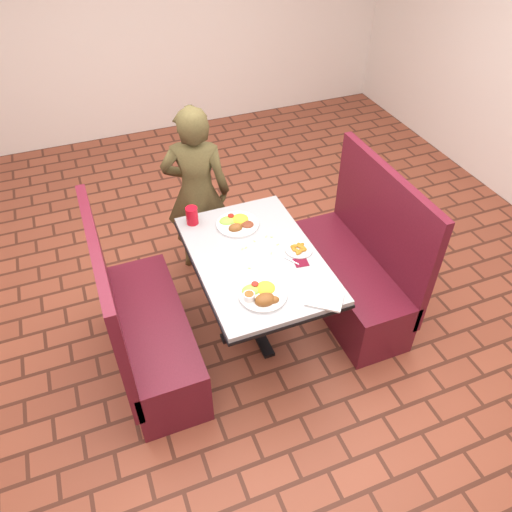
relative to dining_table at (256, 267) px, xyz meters
name	(u,v)px	position (x,y,z in m)	size (l,w,h in m)	color
room	(256,84)	(0.00, 0.00, 1.26)	(7.00, 7.04, 2.82)	#994A32
dining_table	(256,267)	(0.00, 0.00, 0.00)	(0.81, 1.21, 0.75)	#A5A7AA
booth_bench_left	(146,332)	(-0.80, 0.00, -0.32)	(0.47, 1.20, 1.17)	maroon
booth_bench_right	(354,272)	(0.80, 0.00, -0.32)	(0.47, 1.20, 1.17)	maroon
diner_person	(197,193)	(-0.14, 0.90, 0.07)	(0.53, 0.35, 1.44)	brown
near_dinner_plate	(262,293)	(-0.10, -0.36, 0.13)	(0.30, 0.30, 0.09)	white
far_dinner_plate	(237,222)	(0.00, 0.36, 0.12)	(0.30, 0.30, 0.08)	white
plantain_plate	(299,249)	(0.29, -0.05, 0.11)	(0.18, 0.18, 0.03)	white
maroon_napkin	(301,262)	(0.25, -0.17, 0.10)	(0.09, 0.09, 0.00)	maroon
spoon_utensil	(292,261)	(0.20, -0.13, 0.10)	(0.01, 0.12, 0.00)	silver
red_tumbler	(192,216)	(-0.29, 0.50, 0.16)	(0.09, 0.09, 0.13)	red
paper_napkin	(324,299)	(0.24, -0.52, 0.10)	(0.21, 0.16, 0.01)	silver
knife_utensil	(270,289)	(-0.04, -0.33, 0.11)	(0.01, 0.18, 0.00)	#BABABE
fork_utensil	(268,292)	(-0.06, -0.35, 0.11)	(0.01, 0.16, 0.00)	#B9B9BD
lettuce_shreds	(258,249)	(0.04, 0.06, 0.10)	(0.28, 0.32, 0.00)	#98C34E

